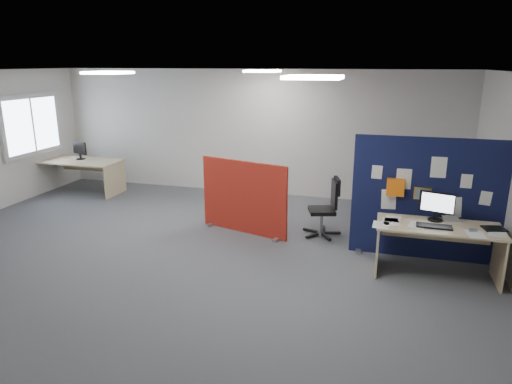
% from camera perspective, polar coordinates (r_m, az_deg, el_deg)
% --- Properties ---
extents(floor, '(9.00, 9.00, 0.00)m').
position_cam_1_polar(floor, '(7.22, -8.30, -7.32)').
color(floor, '#4E5055').
rests_on(floor, ground).
extents(ceiling, '(9.00, 7.00, 0.02)m').
position_cam_1_polar(ceiling, '(6.65, -9.25, 14.61)').
color(ceiling, white).
rests_on(ceiling, wall_back).
extents(wall_back, '(9.00, 0.02, 2.70)m').
position_cam_1_polar(wall_back, '(10.04, -0.51, 7.43)').
color(wall_back, silver).
rests_on(wall_back, floor).
extents(window, '(0.06, 1.70, 1.30)m').
position_cam_1_polar(window, '(10.87, -26.23, 7.53)').
color(window, white).
rests_on(window, wall_left).
extents(ceiling_lights, '(4.10, 4.10, 0.04)m').
position_cam_1_polar(ceiling_lights, '(7.14, -4.43, 14.60)').
color(ceiling_lights, white).
rests_on(ceiling_lights, ceiling).
extents(navy_divider, '(2.20, 0.30, 1.82)m').
position_cam_1_polar(navy_divider, '(7.08, 20.71, -0.89)').
color(navy_divider, '#0F1239').
rests_on(navy_divider, floor).
extents(main_desk, '(1.61, 0.71, 0.73)m').
position_cam_1_polar(main_desk, '(6.66, 21.75, -5.23)').
color(main_desk, tan).
rests_on(main_desk, floor).
extents(monitor_main, '(0.45, 0.19, 0.40)m').
position_cam_1_polar(monitor_main, '(6.68, 21.66, -1.51)').
color(monitor_main, black).
rests_on(monitor_main, main_desk).
extents(keyboard, '(0.45, 0.19, 0.02)m').
position_cam_1_polar(keyboard, '(6.48, 21.38, -4.01)').
color(keyboard, black).
rests_on(keyboard, main_desk).
extents(mouse, '(0.11, 0.07, 0.03)m').
position_cam_1_polar(mouse, '(6.51, 25.47, -4.34)').
color(mouse, '#9A9B9F').
rests_on(mouse, main_desk).
extents(paper_tray, '(0.32, 0.28, 0.01)m').
position_cam_1_polar(paper_tray, '(6.72, 27.63, -4.09)').
color(paper_tray, black).
rests_on(paper_tray, main_desk).
extents(red_divider, '(1.61, 0.53, 1.25)m').
position_cam_1_polar(red_divider, '(7.73, -1.55, -0.73)').
color(red_divider, '#A41515').
rests_on(red_divider, floor).
extents(second_desk, '(1.75, 0.87, 0.73)m').
position_cam_1_polar(second_desk, '(10.95, -20.90, 2.87)').
color(second_desk, tan).
rests_on(second_desk, floor).
extents(monitor_second, '(0.42, 0.20, 0.40)m').
position_cam_1_polar(monitor_second, '(10.97, -21.17, 4.96)').
color(monitor_second, black).
rests_on(monitor_second, second_desk).
extents(office_chair, '(0.65, 0.63, 0.98)m').
position_cam_1_polar(office_chair, '(7.70, 8.99, -1.45)').
color(office_chair, black).
rests_on(office_chair, floor).
extents(desk_papers, '(1.68, 0.86, 0.00)m').
position_cam_1_polar(desk_papers, '(6.53, 20.76, -3.88)').
color(desk_papers, white).
rests_on(desk_papers, main_desk).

